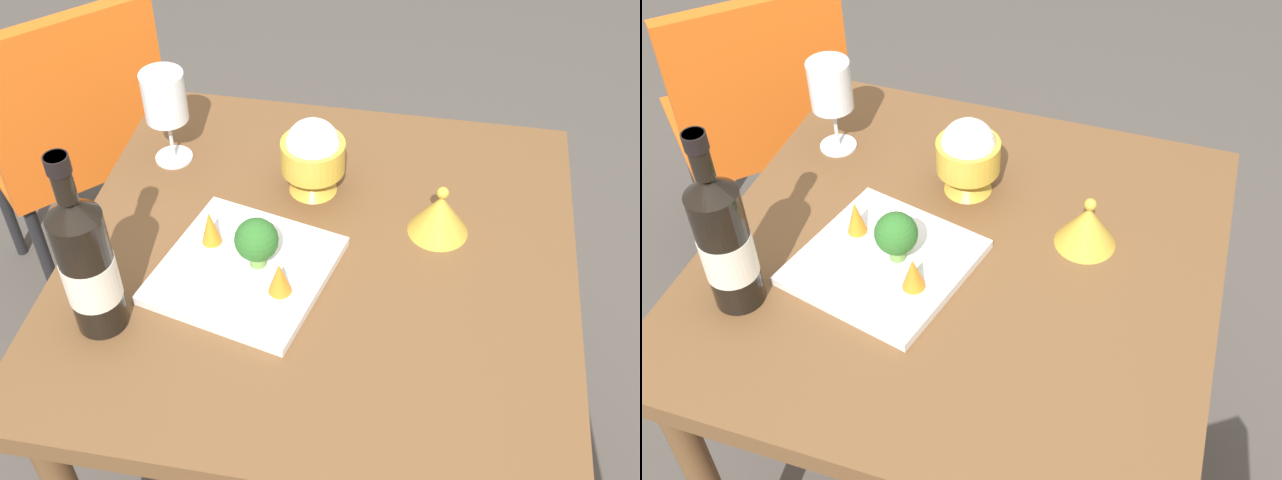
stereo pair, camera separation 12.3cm
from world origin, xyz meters
TOP-DOWN VIEW (x-y plane):
  - ground_plane at (0.00, 0.00)m, footprint 8.00×8.00m
  - dining_table at (0.00, 0.00)m, footprint 0.81×0.81m
  - chair_near_window at (0.67, -0.50)m, footprint 0.57×0.57m
  - wine_bottle at (0.29, 0.19)m, footprint 0.08×0.08m
  - wine_glass at (0.31, -0.20)m, footprint 0.08×0.08m
  - rice_bowl at (0.04, -0.16)m, footprint 0.11×0.11m
  - rice_bowl_lid at (-0.18, -0.09)m, footprint 0.10×0.10m
  - serving_plate at (0.11, 0.06)m, footprint 0.30×0.30m
  - broccoli_floret at (0.09, 0.05)m, footprint 0.07×0.07m
  - carrot_garnish_left at (0.04, 0.10)m, footprint 0.04×0.04m
  - carrot_garnish_right at (0.17, 0.02)m, footprint 0.03×0.03m

SIDE VIEW (x-z plane):
  - ground_plane at x=0.00m, z-range 0.00..0.00m
  - chair_near_window at x=0.67m, z-range 0.10..0.95m
  - dining_table at x=0.00m, z-range 0.27..1.00m
  - serving_plate at x=0.11m, z-range 0.73..0.75m
  - rice_bowl_lid at x=-0.18m, z-range 0.72..0.82m
  - carrot_garnish_left at x=0.04m, z-range 0.75..0.80m
  - carrot_garnish_right at x=0.17m, z-range 0.75..0.81m
  - broccoli_floret at x=0.09m, z-range 0.75..0.84m
  - rice_bowl at x=0.04m, z-range 0.73..0.88m
  - wine_bottle at x=0.29m, z-range 0.70..1.01m
  - wine_glass at x=0.31m, z-range 0.77..0.95m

